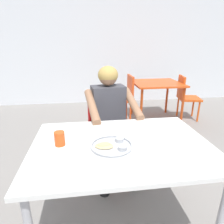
{
  "coord_description": "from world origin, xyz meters",
  "views": [
    {
      "loc": [
        -0.3,
        -1.18,
        1.41
      ],
      "look_at": [
        -0.1,
        0.28,
        0.89
      ],
      "focal_mm": 31.27,
      "sensor_mm": 36.0,
      "label": 1
    }
  ],
  "objects": [
    {
      "name": "drinking_cup",
      "position": [
        -0.5,
        0.07,
        0.8
      ],
      "size": [
        0.07,
        0.07,
        0.1
      ],
      "color": "#D84C19",
      "rests_on": "table_foreground"
    },
    {
      "name": "thali_tray",
      "position": [
        -0.14,
        -0.01,
        0.76
      ],
      "size": [
        0.29,
        0.29,
        0.03
      ],
      "color": "#B7BABF",
      "rests_on": "table_foreground"
    },
    {
      "name": "back_wall",
      "position": [
        0.0,
        3.68,
        1.7
      ],
      "size": [
        12.0,
        0.12,
        3.4
      ],
      "primitive_type": "cube",
      "color": "silver",
      "rests_on": "ground"
    },
    {
      "name": "table_foreground",
      "position": [
        -0.07,
        0.03,
        0.68
      ],
      "size": [
        1.26,
        0.88,
        0.74
      ],
      "color": "white",
      "rests_on": "ground"
    },
    {
      "name": "table_background_red",
      "position": [
        1.01,
        2.27,
        0.64
      ],
      "size": [
        0.88,
        0.81,
        0.73
      ],
      "color": "#E04C19",
      "rests_on": "ground"
    },
    {
      "name": "chair_red_right",
      "position": [
        1.58,
        2.23,
        0.48
      ],
      "size": [
        0.45,
        0.45,
        0.84
      ],
      "color": "#D74E17",
      "rests_on": "ground"
    },
    {
      "name": "chair_red_left",
      "position": [
        0.39,
        2.22,
        0.51
      ],
      "size": [
        0.41,
        0.42,
        0.88
      ],
      "color": "#DA491B",
      "rests_on": "ground"
    },
    {
      "name": "chair_foreground",
      "position": [
        -0.09,
        0.92,
        0.51
      ],
      "size": [
        0.45,
        0.47,
        0.88
      ],
      "color": "red",
      "rests_on": "ground"
    },
    {
      "name": "diner_foreground",
      "position": [
        -0.06,
        0.7,
        0.72
      ],
      "size": [
        0.55,
        0.59,
        1.2
      ],
      "color": "black",
      "rests_on": "ground"
    }
  ]
}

